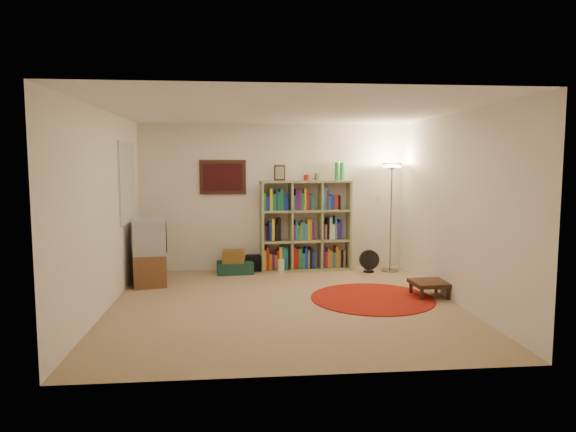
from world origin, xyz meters
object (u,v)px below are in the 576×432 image
(bookshelf, at_px, (304,227))
(floor_fan, at_px, (369,261))
(side_table, at_px, (429,284))
(tv_stand, at_px, (150,253))
(floor_lamp, at_px, (392,182))
(suitcase, at_px, (235,268))

(bookshelf, bearing_deg, floor_fan, -21.89)
(floor_fan, relative_size, side_table, 0.76)
(tv_stand, bearing_deg, floor_lamp, -0.84)
(side_table, bearing_deg, bookshelf, 127.41)
(floor_lamp, distance_m, side_table, 2.16)
(tv_stand, bearing_deg, floor_fan, -0.93)
(tv_stand, bearing_deg, side_table, -24.86)
(floor_lamp, relative_size, side_table, 3.70)
(floor_lamp, xyz_separation_m, side_table, (0.05, -1.68, -1.35))
(tv_stand, height_order, suitcase, tv_stand)
(bookshelf, relative_size, suitcase, 2.95)
(bookshelf, height_order, side_table, bookshelf)
(floor_fan, xyz_separation_m, tv_stand, (-3.53, -0.50, 0.28))
(tv_stand, distance_m, suitcase, 1.47)
(side_table, bearing_deg, floor_lamp, 91.74)
(floor_fan, bearing_deg, floor_lamp, 8.69)
(tv_stand, bearing_deg, bookshelf, 9.86)
(bookshelf, xyz_separation_m, tv_stand, (-2.45, -0.84, -0.27))
(bookshelf, height_order, floor_fan, bookshelf)
(floor_fan, distance_m, side_table, 1.68)
(floor_lamp, bearing_deg, bookshelf, 169.13)
(floor_fan, bearing_deg, side_table, -75.53)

